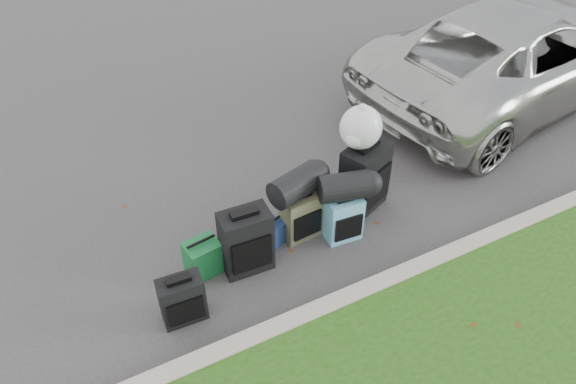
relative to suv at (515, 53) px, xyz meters
name	(u,v)px	position (x,y,z in m)	size (l,w,h in m)	color
ground	(304,237)	(-4.13, -1.28, -0.69)	(120.00, 120.00, 0.00)	#383535
curb	(354,297)	(-4.13, -2.28, -0.62)	(120.00, 0.18, 0.15)	#9E937F
suv	(515,53)	(0.00, 0.00, 0.00)	(2.29, 4.98, 1.38)	#B7B7B2
suitcase_small_black	(182,300)	(-5.65, -1.69, -0.43)	(0.41, 0.23, 0.52)	black
suitcase_large_black_left	(246,241)	(-4.85, -1.37, -0.33)	(0.51, 0.30, 0.73)	black
suitcase_olive	(301,216)	(-4.14, -1.21, -0.41)	(0.41, 0.25, 0.56)	#44442E
suitcase_teal	(344,219)	(-3.75, -1.46, -0.42)	(0.38, 0.23, 0.54)	teal
suitcase_large_black_right	(364,178)	(-3.28, -1.12, -0.27)	(0.56, 0.34, 0.84)	black
tote_green	(203,258)	(-5.27, -1.22, -0.50)	(0.34, 0.27, 0.39)	#15622E
tote_navy	(273,234)	(-4.47, -1.19, -0.56)	(0.25, 0.20, 0.27)	navy
duffel_left	(297,185)	(-4.18, -1.19, 0.02)	(0.31, 0.31, 0.58)	black
duffel_right	(345,187)	(-3.74, -1.42, 0.00)	(0.30, 0.30, 0.53)	black
trash_bag	(361,127)	(-3.34, -1.04, 0.38)	(0.46, 0.46, 0.46)	white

